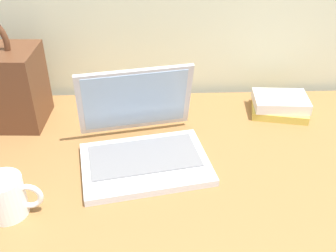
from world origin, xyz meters
TOP-DOWN VIEW (x-y plane):
  - desk at (0.00, 0.00)m, footprint 1.60×0.76m
  - laptop at (-0.12, 0.05)m, footprint 0.35×0.33m
  - coffee_mug at (-0.40, -0.15)m, footprint 0.12×0.08m
  - book_stack at (0.29, 0.25)m, footprint 0.18×0.16m

SIDE VIEW (x-z plane):
  - desk at x=0.00m, z-range 0.00..0.03m
  - book_stack at x=0.29m, z-range 0.03..0.08m
  - laptop at x=-0.12m, z-range -0.03..0.18m
  - coffee_mug at x=-0.40m, z-range 0.03..0.12m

